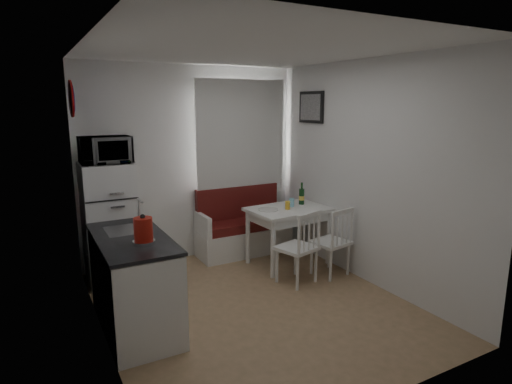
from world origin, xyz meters
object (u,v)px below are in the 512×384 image
fridge (110,223)px  kettle (143,230)px  kitchen_counter (134,282)px  microwave (105,150)px  chair_right (335,235)px  wine_bottle (302,193)px  dining_table (289,214)px  bench (243,232)px  chair_left (301,240)px

fridge → kettle: size_ratio=5.55×
kitchen_counter → microwave: bearing=89.1°
chair_right → wine_bottle: size_ratio=1.58×
kettle → wine_bottle: (2.40, 1.07, -0.12)m
dining_table → kettle: kettle is taller
dining_table → fridge: fridge is taller
bench → dining_table: bearing=-62.8°
bench → chair_left: bench is taller
kitchen_counter → chair_left: bearing=1.0°
kettle → fridge: bearing=91.1°
fridge → kettle: bearing=-88.9°
microwave → bench: bearing=5.0°
dining_table → kettle: bearing=-159.1°
kitchen_counter → fridge: bearing=89.1°
kitchen_counter → bench: kitchen_counter is taller
dining_table → kettle: 2.37m
fridge → kettle: fridge is taller
fridge → chair_left: bearing=-32.4°
chair_left → chair_right: (0.50, 0.00, -0.01)m
kitchen_counter → kettle: size_ratio=5.12×
chair_left → fridge: fridge is taller
kettle → chair_left: bearing=9.3°
kitchen_counter → microwave: (0.02, 1.19, 1.13)m
kitchen_counter → microwave: 1.64m
kitchen_counter → kettle: (0.05, -0.27, 0.57)m
dining_table → fridge: (-2.16, 0.55, 0.04)m
chair_left → wine_bottle: size_ratio=1.71×
chair_left → kettle: kettle is taller
kitchen_counter → fridge: size_ratio=0.92×
fridge → wine_bottle: size_ratio=4.80×
bench → kettle: 2.52m
chair_right → microwave: 2.87m
chair_right → fridge: size_ratio=0.33×
bench → kettle: size_ratio=5.11×
kitchen_counter → chair_right: kitchen_counter is taller
chair_right → kettle: 2.45m
kitchen_counter → wine_bottle: kitchen_counter is taller
chair_right → dining_table: bearing=100.0°
chair_right → kettle: kettle is taller
bench → fridge: bearing=-176.5°
chair_left → fridge: size_ratio=0.36×
chair_left → microwave: size_ratio=0.92×
kitchen_counter → dining_table: size_ratio=1.25×
bench → microwave: (-1.82, -0.16, 1.27)m
microwave → wine_bottle: microwave is taller
bench → dining_table: 0.83m
bench → chair_left: 1.34m
fridge → microwave: microwave is taller
microwave → wine_bottle: (2.43, -0.40, -0.67)m
fridge → bench: bearing=3.5°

